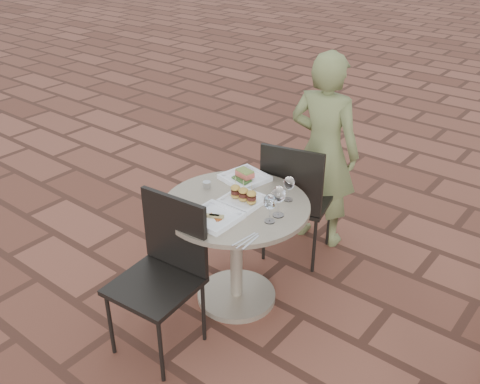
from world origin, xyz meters
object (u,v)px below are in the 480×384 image
Objects in this scene: chair_far at (295,193)px; diner at (323,151)px; plate_sliders at (243,197)px; chair_near at (164,263)px; plate_tuna at (214,217)px; plate_salmon at (245,177)px; cafe_table at (236,237)px.

chair_far is 0.63× the size of diner.
diner is at bearing -103.50° from chair_far.
diner is at bearing 89.64° from plate_sliders.
diner is (0.12, 1.51, 0.19)m from chair_near.
chair_near is 0.38m from plate_tuna.
plate_sliders reaches higher than plate_salmon.
diner is at bearing 88.26° from cafe_table.
plate_tuna is at bearing -71.51° from plate_salmon.
diner reaches higher than chair_far.
cafe_table is 0.61× the size of diner.
plate_tuna reaches higher than cafe_table.
plate_sliders is at bearing 83.94° from diner.
plate_salmon is (-0.18, -0.70, 0.01)m from diner.
plate_salmon is at bearing 89.30° from chair_near.
diner reaches higher than plate_tuna.
diner is 1.20m from plate_tuna.
plate_sliders is at bearing 73.72° from chair_near.
plate_tuna is at bearing -85.95° from cafe_table.
plate_salmon is 0.53m from plate_tuna.
chair_near is at bearing -101.30° from plate_sliders.
plate_salmon is at bearing 118.67° from cafe_table.
plate_sliders is 0.26m from plate_tuna.
diner is 0.94m from plate_sliders.
chair_far reaches higher than plate_sliders.
chair_far is 3.89× the size of plate_sliders.
chair_far is at bearing 88.64° from plate_tuna.
cafe_table is 0.35m from plate_tuna.
plate_salmon reaches higher than plate_tuna.
cafe_table is 0.62m from chair_far.
chair_far reaches higher than plate_salmon.
chair_near is 0.63× the size of diner.
chair_far is at bearing 86.66° from cafe_table.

